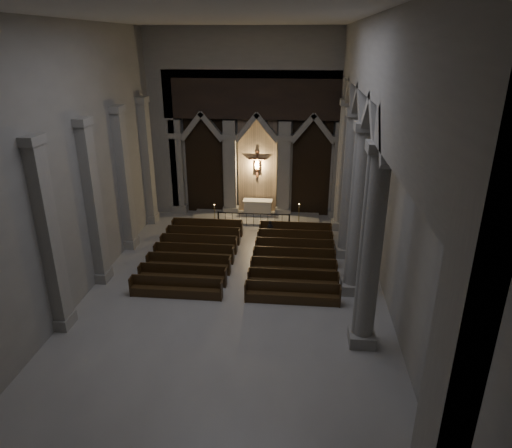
{
  "coord_description": "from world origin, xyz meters",
  "views": [
    {
      "loc": [
        2.81,
        -17.85,
        11.14
      ],
      "look_at": [
        0.77,
        3.0,
        2.71
      ],
      "focal_mm": 32.0,
      "sensor_mm": 36.0,
      "label": 1
    }
  ],
  "objects_px": {
    "candle_stand_left": "(215,219)",
    "candle_stand_right": "(299,220)",
    "pews": "(243,258)",
    "altar_rail": "(254,218)",
    "altar": "(258,207)",
    "worshipper": "(270,230)"
  },
  "relations": [
    {
      "from": "candle_stand_right",
      "to": "pews",
      "type": "distance_m",
      "value": 6.37
    },
    {
      "from": "pews",
      "to": "candle_stand_right",
      "type": "bearing_deg",
      "value": 62.98
    },
    {
      "from": "pews",
      "to": "altar_rail",
      "type": "bearing_deg",
      "value": 90.0
    },
    {
      "from": "altar_rail",
      "to": "pews",
      "type": "height_order",
      "value": "pews"
    },
    {
      "from": "candle_stand_right",
      "to": "worshipper",
      "type": "xyz_separation_m",
      "value": [
        -1.7,
        -2.2,
        0.15
      ]
    },
    {
      "from": "worshipper",
      "to": "altar_rail",
      "type": "bearing_deg",
      "value": 136.14
    },
    {
      "from": "altar_rail",
      "to": "pews",
      "type": "xyz_separation_m",
      "value": [
        0.0,
        -5.3,
        -0.29
      ]
    },
    {
      "from": "altar",
      "to": "altar_rail",
      "type": "distance_m",
      "value": 1.87
    },
    {
      "from": "altar",
      "to": "candle_stand_right",
      "type": "height_order",
      "value": "candle_stand_right"
    },
    {
      "from": "candle_stand_left",
      "to": "pews",
      "type": "height_order",
      "value": "candle_stand_left"
    },
    {
      "from": "candle_stand_left",
      "to": "candle_stand_right",
      "type": "distance_m",
      "value": 5.45
    },
    {
      "from": "candle_stand_left",
      "to": "worshipper",
      "type": "height_order",
      "value": "candle_stand_left"
    },
    {
      "from": "altar",
      "to": "worshipper",
      "type": "relative_size",
      "value": 1.75
    },
    {
      "from": "altar",
      "to": "altar_rail",
      "type": "relative_size",
      "value": 0.42
    },
    {
      "from": "altar",
      "to": "candle_stand_left",
      "type": "height_order",
      "value": "candle_stand_left"
    },
    {
      "from": "altar_rail",
      "to": "candle_stand_right",
      "type": "height_order",
      "value": "candle_stand_right"
    },
    {
      "from": "altar_rail",
      "to": "candle_stand_left",
      "type": "xyz_separation_m",
      "value": [
        -2.54,
        0.01,
        -0.22
      ]
    },
    {
      "from": "altar_rail",
      "to": "candle_stand_right",
      "type": "relative_size",
      "value": 3.07
    },
    {
      "from": "altar_rail",
      "to": "candle_stand_right",
      "type": "xyz_separation_m",
      "value": [
        2.89,
        0.37,
        -0.19
      ]
    },
    {
      "from": "altar_rail",
      "to": "worshipper",
      "type": "height_order",
      "value": "worshipper"
    },
    {
      "from": "candle_stand_left",
      "to": "candle_stand_right",
      "type": "height_order",
      "value": "candle_stand_right"
    },
    {
      "from": "pews",
      "to": "worshipper",
      "type": "height_order",
      "value": "worshipper"
    }
  ]
}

